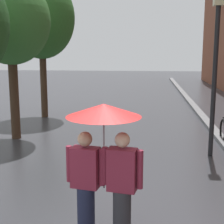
{
  "coord_description": "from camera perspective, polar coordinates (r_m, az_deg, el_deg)",
  "views": [
    {
      "loc": [
        0.89,
        -4.06,
        2.75
      ],
      "look_at": [
        0.12,
        3.4,
        1.35
      ],
      "focal_mm": 53.72,
      "sensor_mm": 36.0,
      "label": 1
    }
  ],
  "objects": [
    {
      "name": "kerb_strip",
      "position": [
        14.5,
        14.92,
        -0.48
      ],
      "size": [
        0.3,
        36.0,
        0.12
      ],
      "primitive_type": "cube",
      "color": "slate",
      "rests_on": "ground"
    },
    {
      "name": "street_tree_2",
      "position": [
        13.99,
        -11.95,
        15.35
      ],
      "size": [
        2.64,
        2.64,
        5.6
      ],
      "color": "#473323",
      "rests_on": "ground"
    },
    {
      "name": "street_tree_1",
      "position": [
        10.71,
        -16.93,
        14.53
      ],
      "size": [
        2.37,
        2.37,
        4.91
      ],
      "color": "#473323",
      "rests_on": "ground"
    },
    {
      "name": "street_lamp_post",
      "position": [
        8.85,
        17.17,
        7.96
      ],
      "size": [
        0.24,
        0.24,
        4.12
      ],
      "color": "black",
      "rests_on": "ground"
    },
    {
      "name": "couple_under_umbrella",
      "position": [
        4.73,
        -1.42,
        -7.07
      ],
      "size": [
        1.12,
        1.05,
        2.02
      ],
      "color": "#1E233D",
      "rests_on": "ground"
    }
  ]
}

